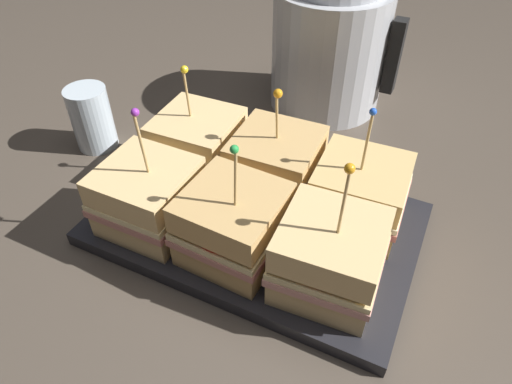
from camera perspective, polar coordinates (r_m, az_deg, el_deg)
The scene contains 10 objects.
ground_plane at distance 0.59m, azimuth 0.00°, elevation -4.61°, with size 6.00×6.00×0.00m, color #4C4238.
serving_platter at distance 0.58m, azimuth 0.00°, elevation -4.00°, with size 0.39×0.25×0.02m.
sandwich_front_left at distance 0.56m, azimuth -13.29°, elevation -0.58°, with size 0.11×0.11×0.17m.
sandwich_front_center at distance 0.51m, azimuth -2.75°, elevation -4.19°, with size 0.11×0.11×0.16m.
sandwich_front_right at distance 0.48m, azimuth 9.18°, elevation -8.04°, with size 0.11×0.11×0.17m.
sandwich_back_left at distance 0.63m, azimuth -7.25°, elevation 6.03°, with size 0.11×0.11×0.15m.
sandwich_back_center at distance 0.58m, azimuth 2.69°, elevation 3.20°, with size 0.11×0.11×0.15m.
sandwich_back_right at distance 0.56m, azimuth 12.81°, elevation -0.24°, with size 0.11×0.11×0.16m.
kettle_steel at distance 0.79m, azimuth 9.16°, elevation 17.42°, with size 0.21×0.19×0.23m.
drinking_glass at distance 0.74m, azimuth -19.84°, elevation 8.67°, with size 0.06×0.06×0.10m.
Camera 1 is at (0.17, -0.36, 0.43)m, focal length 32.00 mm.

